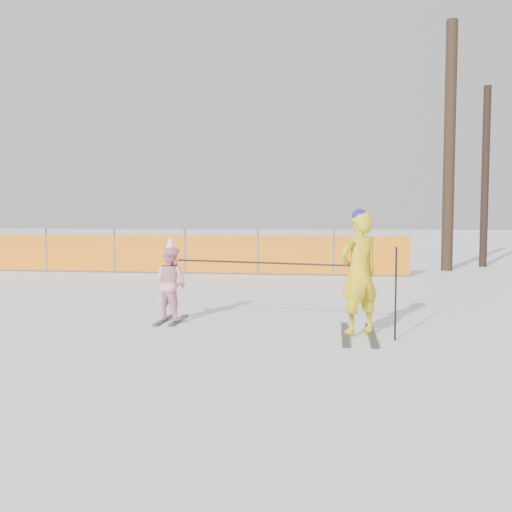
{
  "coord_description": "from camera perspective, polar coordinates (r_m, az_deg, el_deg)",
  "views": [
    {
      "loc": [
        1.12,
        -7.5,
        1.56
      ],
      "look_at": [
        0.0,
        0.5,
        1.0
      ],
      "focal_mm": 40.0,
      "sensor_mm": 36.0,
      "label": 1
    }
  ],
  "objects": [
    {
      "name": "adult",
      "position": [
        7.52,
        10.26,
        -1.72
      ],
      "size": [
        0.69,
        1.44,
        1.66
      ],
      "color": "black",
      "rests_on": "ground"
    },
    {
      "name": "child",
      "position": [
        8.56,
        -8.52,
        -2.64
      ],
      "size": [
        0.66,
        0.88,
        1.27
      ],
      "color": "black",
      "rests_on": "ground"
    },
    {
      "name": "safety_fence",
      "position": [
        16.23,
        -14.33,
        0.31
      ],
      "size": [
        15.98,
        0.06,
        1.25
      ],
      "color": "#595960",
      "rests_on": "ground"
    },
    {
      "name": "tree_trunks",
      "position": [
        17.86,
        19.74,
        9.39
      ],
      "size": [
        1.64,
        1.75,
        7.06
      ],
      "color": "#2F2015",
      "rests_on": "ground"
    },
    {
      "name": "ski_poles",
      "position": [
        7.7,
        4.33,
        -1.59
      ],
      "size": [
        3.07,
        0.87,
        1.19
      ],
      "color": "black",
      "rests_on": "ground"
    },
    {
      "name": "ground",
      "position": [
        7.74,
        -0.52,
        -7.66
      ],
      "size": [
        120.0,
        120.0,
        0.0
      ],
      "primitive_type": "plane",
      "color": "white",
      "rests_on": "ground"
    }
  ]
}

